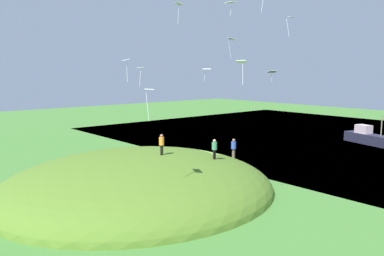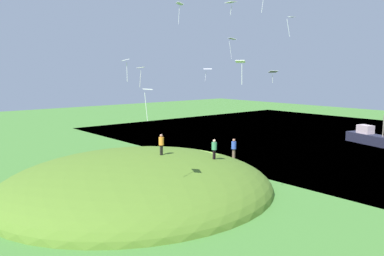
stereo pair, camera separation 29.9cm
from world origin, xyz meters
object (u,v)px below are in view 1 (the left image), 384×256
(person_with_child, at_px, (162,142))
(kite_2, at_px, (141,68))
(kite_9, at_px, (149,92))
(kite_10, at_px, (291,19))
(person_near_shore, at_px, (214,147))
(mooring_post, at_px, (237,169))
(kite_4, at_px, (207,69))
(kite_7, at_px, (231,40))
(kite_8, at_px, (241,64))
(kite_6, at_px, (126,61))
(boat_on_lake, at_px, (369,138))
(kite_0, at_px, (179,5))
(kite_1, at_px, (231,3))
(person_walking_path, at_px, (234,146))
(kite_3, at_px, (272,72))

(person_with_child, relative_size, kite_2, 0.91)
(kite_9, bearing_deg, kite_10, -170.82)
(person_with_child, relative_size, person_near_shore, 1.03)
(kite_2, height_order, mooring_post, kite_2)
(kite_4, distance_m, kite_7, 7.01)
(kite_9, bearing_deg, kite_8, 169.19)
(kite_6, height_order, mooring_post, kite_6)
(boat_on_lake, relative_size, person_with_child, 4.43)
(kite_0, relative_size, kite_4, 1.37)
(kite_9, bearing_deg, kite_7, -149.83)
(kite_0, bearing_deg, boat_on_lake, 161.98)
(boat_on_lake, relative_size, kite_1, 6.89)
(person_walking_path, xyz_separation_m, kite_1, (1.56, 0.87, 12.86))
(kite_1, distance_m, kite_8, 9.09)
(person_with_child, relative_size, person_walking_path, 0.95)
(person_with_child, bearing_deg, kite_0, -135.88)
(kite_2, relative_size, mooring_post, 2.23)
(kite_3, height_order, kite_7, kite_7)
(kite_6, bearing_deg, mooring_post, 161.27)
(person_near_shore, distance_m, kite_0, 17.56)
(kite_3, xyz_separation_m, mooring_post, (6.95, 1.45, -9.53))
(kite_6, bearing_deg, kite_1, 144.60)
(kite_1, relative_size, kite_6, 0.58)
(person_with_child, bearing_deg, kite_10, 167.43)
(kite_3, bearing_deg, boat_on_lake, 173.07)
(kite_0, relative_size, kite_10, 1.21)
(kite_4, relative_size, kite_6, 0.85)
(person_with_child, height_order, kite_4, kite_4)
(kite_6, distance_m, kite_7, 14.28)
(person_with_child, height_order, kite_8, kite_8)
(person_with_child, relative_size, mooring_post, 2.04)
(kite_3, distance_m, kite_9, 22.90)
(kite_1, relative_size, kite_9, 0.56)
(boat_on_lake, height_order, kite_9, kite_9)
(kite_9, bearing_deg, kite_6, -113.75)
(kite_7, bearing_deg, boat_on_lake, 166.42)
(kite_1, relative_size, kite_4, 0.68)
(kite_7, height_order, kite_8, kite_7)
(kite_1, xyz_separation_m, kite_9, (11.61, 4.35, -7.11))
(kite_1, xyz_separation_m, kite_4, (-8.46, -12.22, -5.62))
(kite_0, height_order, mooring_post, kite_0)
(person_near_shore, xyz_separation_m, mooring_post, (-5.58, -2.50, -3.27))
(kite_0, height_order, kite_4, kite_0)
(person_with_child, distance_m, kite_8, 9.76)
(kite_3, relative_size, mooring_post, 1.55)
(boat_on_lake, xyz_separation_m, kite_2, (33.38, -6.47, 9.46))
(kite_1, height_order, mooring_post, kite_1)
(kite_9, height_order, kite_10, kite_10)
(kite_8, bearing_deg, person_with_child, -77.09)
(kite_1, height_order, kite_2, kite_1)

